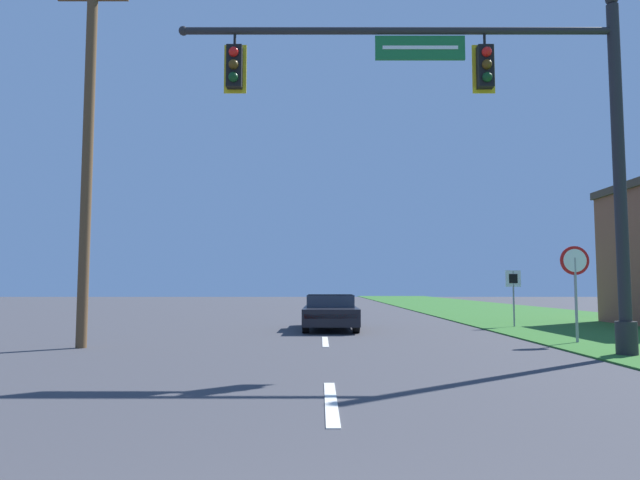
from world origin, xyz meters
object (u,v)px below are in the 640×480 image
object	(u,v)px
car_ahead	(328,312)
signal_mast	(507,131)
utility_pole_near	(85,144)
route_sign_post	(511,285)
stop_sign	(572,272)

from	to	relation	value
car_ahead	signal_mast	bearing A→B (deg)	-63.76
utility_pole_near	car_ahead	bearing A→B (deg)	44.37
route_sign_post	stop_sign	bearing A→B (deg)	-93.42
utility_pole_near	stop_sign	bearing A→B (deg)	4.54
utility_pole_near	route_sign_post	bearing A→B (deg)	28.04
signal_mast	route_sign_post	size ratio (longest dim) A/B	4.88
stop_sign	route_sign_post	size ratio (longest dim) A/B	1.23
signal_mast	utility_pole_near	size ratio (longest dim) A/B	1.02
car_ahead	utility_pole_near	xyz separation A→B (m)	(-6.15, -6.02, 4.41)
signal_mast	stop_sign	xyz separation A→B (m)	(2.53, 2.68, -3.04)
signal_mast	utility_pole_near	bearing A→B (deg)	170.37
route_sign_post	signal_mast	bearing A→B (deg)	-108.69
signal_mast	car_ahead	world-z (taller)	signal_mast
car_ahead	route_sign_post	world-z (taller)	route_sign_post
signal_mast	route_sign_post	xyz separation A→B (m)	(2.88, 8.52, -3.38)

